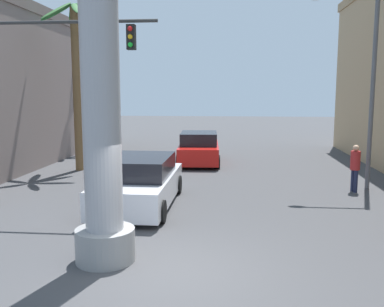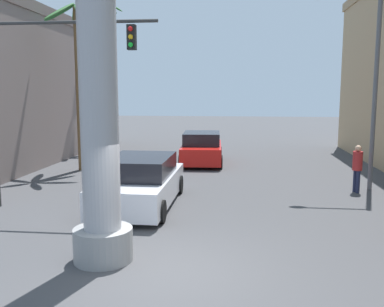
% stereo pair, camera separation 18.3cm
% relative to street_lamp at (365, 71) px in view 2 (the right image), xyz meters
% --- Properties ---
extents(ground_plane, '(92.15, 92.15, 0.00)m').
position_rel_street_lamp_xyz_m(ground_plane, '(-5.74, 1.92, -4.30)').
color(ground_plane, '#424244').
extents(street_lamp, '(2.48, 0.28, 7.11)m').
position_rel_street_lamp_xyz_m(street_lamp, '(0.00, 0.00, 0.00)').
color(street_lamp, '#59595E').
rests_on(street_lamp, ground).
extents(traffic_light_mast, '(5.18, 0.32, 5.64)m').
position_rel_street_lamp_xyz_m(traffic_light_mast, '(-10.24, -3.75, -0.30)').
color(traffic_light_mast, '#333333').
rests_on(traffic_light_mast, ground).
extents(car_lead, '(2.18, 4.96, 1.56)m').
position_rel_street_lamp_xyz_m(car_lead, '(-7.48, -3.13, -3.56)').
color(car_lead, black).
rests_on(car_lead, ground).
extents(car_far, '(2.25, 4.47, 1.56)m').
position_rel_street_lamp_xyz_m(car_far, '(-6.28, 5.18, -3.57)').
color(car_far, black).
rests_on(car_far, ground).
extents(palm_tree_mid_left, '(3.37, 3.16, 7.45)m').
position_rel_street_lamp_xyz_m(palm_tree_mid_left, '(-11.57, 2.73, 0.44)').
color(palm_tree_mid_left, brown).
rests_on(palm_tree_mid_left, ground).
extents(palm_tree_far_left, '(2.38, 2.47, 9.00)m').
position_rel_street_lamp_xyz_m(palm_tree_far_left, '(-12.39, 9.58, 1.19)').
color(palm_tree_far_left, brown).
rests_on(palm_tree_far_left, ground).
extents(pedestrian_mid_right, '(0.41, 0.41, 1.69)m').
position_rel_street_lamp_xyz_m(pedestrian_mid_right, '(-0.24, -0.54, -3.32)').
color(pedestrian_mid_right, '#1E233F').
rests_on(pedestrian_mid_right, ground).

